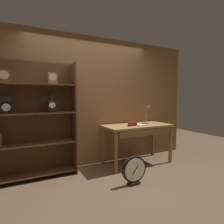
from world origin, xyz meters
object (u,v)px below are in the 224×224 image
Objects in this scene: bookshelf at (29,121)px; open_repair_manual at (139,125)px; workbench at (138,129)px; desk_lamp at (148,114)px; round_clock_large at (134,170)px; toolbox_small at (133,124)px.

open_repair_manual is (2.03, -0.32, -0.16)m from bookshelf.
open_repair_manual reaches higher than workbench.
round_clock_large is (-0.90, -0.83, -0.80)m from desk_lamp.
desk_lamp is at bearing 16.24° from open_repair_manual.
desk_lamp is at bearing 42.57° from round_clock_large.
round_clock_large is (-0.45, -0.73, -0.62)m from toolbox_small.
open_repair_manual is at bearing -111.27° from workbench.
toolbox_small reaches higher than round_clock_large.
desk_lamp is 0.41m from open_repair_manual.
round_clock_large is (1.45, -1.01, -0.76)m from bookshelf.
open_repair_manual is at bearing -156.11° from desk_lamp.
open_repair_manual is at bearing -18.73° from toolbox_small.
open_repair_manual is (0.13, -0.04, -0.03)m from toolbox_small.
bookshelf is at bearing 171.69° from toolbox_small.
bookshelf is 1.92m from round_clock_large.
round_clock_large is at bearing -137.43° from desk_lamp.
open_repair_manual is (-0.32, -0.14, -0.21)m from desk_lamp.
round_clock_large is at bearing -121.49° from toolbox_small.
workbench is at bearing -6.32° from bookshelf.
round_clock_large is (-0.61, -0.78, -0.49)m from workbench.
bookshelf reaches higher than workbench.
bookshelf is at bearing 163.33° from open_repair_manual.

